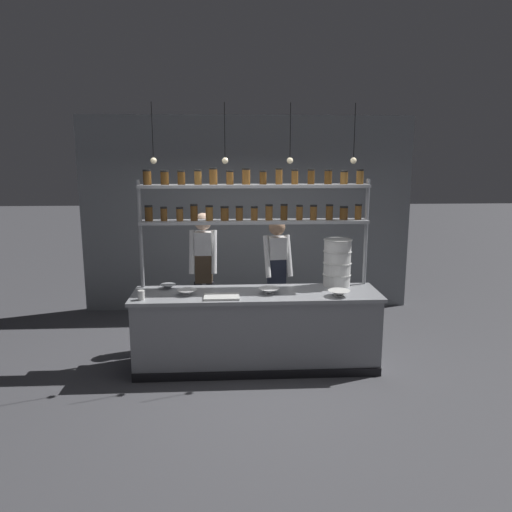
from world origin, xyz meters
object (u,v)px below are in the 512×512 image
at_px(chef_left, 204,269).
at_px(prep_bowl_near_right, 168,287).
at_px(chef_center, 277,273).
at_px(serving_cup_front, 141,295).
at_px(container_stack, 337,262).
at_px(prep_bowl_center_back, 339,293).
at_px(spice_shelf_unit, 254,206).
at_px(cutting_board, 222,297).
at_px(prep_bowl_near_left, 269,291).
at_px(prep_bowl_center_front, 187,292).

xyz_separation_m(chef_left, prep_bowl_near_right, (-0.41, -0.55, -0.09)).
relative_size(chef_center, serving_cup_front, 15.67).
bearing_deg(container_stack, prep_bowl_center_back, -99.04).
distance_m(spice_shelf_unit, container_stack, 1.24).
bearing_deg(prep_bowl_near_right, prep_bowl_center_back, -12.70).
xyz_separation_m(container_stack, cutting_board, (-1.42, -0.47, -0.28)).
bearing_deg(prep_bowl_center_back, chef_center, 123.71).
height_order(spice_shelf_unit, cutting_board, spice_shelf_unit).
bearing_deg(container_stack, prep_bowl_near_left, -159.04).
height_order(cutting_board, prep_bowl_near_left, prep_bowl_near_left).
bearing_deg(prep_bowl_center_front, prep_bowl_center_back, -5.02).
bearing_deg(chef_left, prep_bowl_center_front, -98.54).
relative_size(prep_bowl_near_left, prep_bowl_center_front, 1.08).
distance_m(chef_center, cutting_board, 1.17).
distance_m(spice_shelf_unit, cutting_board, 1.17).
relative_size(cutting_board, prep_bowl_center_front, 1.74).
bearing_deg(chef_center, prep_bowl_center_front, -153.65).
bearing_deg(chef_left, chef_center, -1.73).
height_order(spice_shelf_unit, prep_bowl_near_right, spice_shelf_unit).
relative_size(chef_left, prep_bowl_center_back, 6.96).
xyz_separation_m(chef_center, cutting_board, (-0.72, -0.92, -0.05)).
relative_size(prep_bowl_near_left, serving_cup_front, 2.29).
bearing_deg(prep_bowl_near_right, prep_bowl_center_front, -49.55).
bearing_deg(prep_bowl_near_left, chef_center, 78.02).
bearing_deg(prep_bowl_near_left, chef_left, 133.27).
height_order(chef_left, prep_bowl_center_front, chef_left).
relative_size(chef_center, container_stack, 2.93).
height_order(prep_bowl_near_left, serving_cup_front, serving_cup_front).
relative_size(prep_bowl_near_left, prep_bowl_center_back, 0.97).
xyz_separation_m(prep_bowl_near_left, serving_cup_front, (-1.44, -0.17, 0.02)).
bearing_deg(cutting_board, serving_cup_front, -178.16).
bearing_deg(prep_bowl_center_front, chef_center, 34.97).
distance_m(container_stack, serving_cup_front, 2.37).
xyz_separation_m(cutting_board, serving_cup_front, (-0.89, -0.03, 0.04)).
bearing_deg(cutting_board, prep_bowl_center_back, -0.62).
relative_size(chef_center, prep_bowl_center_back, 6.67).
height_order(container_stack, prep_bowl_near_left, container_stack).
bearing_deg(prep_bowl_near_left, prep_bowl_near_right, 166.17).
bearing_deg(cutting_board, chef_left, 103.98).
height_order(spice_shelf_unit, prep_bowl_center_front, spice_shelf_unit).
xyz_separation_m(chef_left, serving_cup_front, (-0.65, -1.01, -0.06)).
bearing_deg(serving_cup_front, cutting_board, 1.84).
xyz_separation_m(spice_shelf_unit, prep_bowl_near_right, (-1.05, -0.09, -0.96)).
height_order(container_stack, prep_bowl_near_right, container_stack).
xyz_separation_m(chef_center, prep_bowl_near_left, (-0.17, -0.78, -0.03)).
distance_m(container_stack, cutting_board, 1.52).
xyz_separation_m(cutting_board, prep_bowl_center_back, (1.34, -0.01, 0.02)).
bearing_deg(chef_left, prep_bowl_near_left, -44.74).
xyz_separation_m(chef_center, prep_bowl_near_right, (-1.37, -0.49, -0.04)).
bearing_deg(prep_bowl_near_left, serving_cup_front, -173.40).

